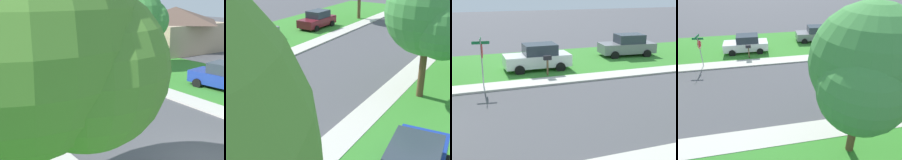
{
  "view_description": "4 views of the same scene",
  "coord_description": "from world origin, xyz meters",
  "views": [
    {
      "loc": [
        -9.3,
        -7.06,
        6.09
      ],
      "look_at": [
        0.75,
        7.51,
        1.4
      ],
      "focal_mm": 53.5,
      "sensor_mm": 36.0,
      "label": 1
    },
    {
      "loc": [
        10.41,
        -2.54,
        7.44
      ],
      "look_at": [
        2.95,
        9.59,
        1.4
      ],
      "focal_mm": 49.73,
      "sensor_mm": 36.0,
      "label": 2
    },
    {
      "loc": [
        11.97,
        3.17,
        5.33
      ],
      "look_at": [
        -0.39,
        7.47,
        1.4
      ],
      "focal_mm": 49.98,
      "sensor_mm": 36.0,
      "label": 3
    },
    {
      "loc": [
        12.37,
        8.61,
        7.74
      ],
      "look_at": [
        1.42,
        10.79,
        1.4
      ],
      "focal_mm": 32.63,
      "sensor_mm": 36.0,
      "label": 4
    }
  ],
  "objects": [
    {
      "name": "tree_sidewalk_mid",
      "position": [
        6.47,
        12.55,
        4.46
      ],
      "size": [
        4.67,
        4.34,
        6.78
      ],
      "color": "brown",
      "rests_on": "ground"
    },
    {
      "name": "sidewalk_east",
      "position": [
        4.7,
        12.0,
        0.05
      ],
      "size": [
        1.4,
        56.0,
        0.1
      ],
      "primitive_type": "cube",
      "color": "beige",
      "rests_on": "ground"
    },
    {
      "name": "sidewalk_west",
      "position": [
        -4.7,
        12.0,
        0.05
      ],
      "size": [
        1.4,
        56.0,
        0.1
      ],
      "primitive_type": "cube",
      "color": "beige",
      "rests_on": "ground"
    },
    {
      "name": "car_maroon_near_corner",
      "position": [
        -7.64,
        22.83,
        0.87
      ],
      "size": [
        2.13,
        4.35,
        1.76
      ],
      "color": "maroon",
      "rests_on": "ground"
    },
    {
      "name": "car_grey_far_down_street",
      "position": [
        -9.39,
        15.91,
        0.87
      ],
      "size": [
        2.36,
        4.46,
        1.76
      ],
      "color": "gray",
      "rests_on": "ground"
    }
  ]
}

